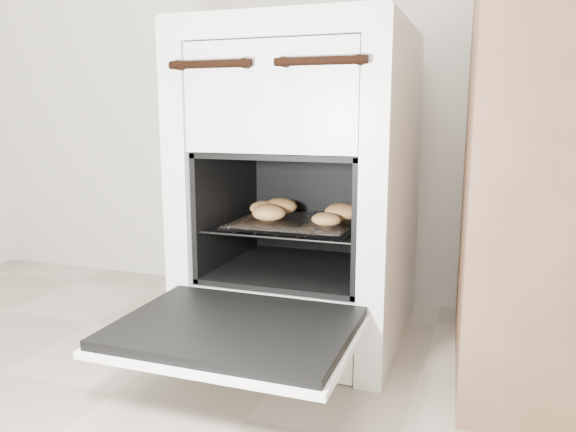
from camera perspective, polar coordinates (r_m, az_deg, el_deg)
name	(u,v)px	position (r m, az deg, el deg)	size (l,w,h in m)	color
stove	(304,191)	(1.58, 1.64, 2.52)	(0.56, 0.63, 0.86)	silver
oven_door	(235,331)	(1.21, -5.39, -11.52)	(0.51, 0.39, 0.04)	black
oven_rack	(297,224)	(1.54, 0.92, -0.78)	(0.41, 0.39, 0.01)	black
foil_sheet	(295,223)	(1.52, 0.70, -0.70)	(0.32, 0.28, 0.01)	silver
baked_rolls	(292,211)	(1.56, 0.37, 0.54)	(0.35, 0.23, 0.05)	#B77E49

